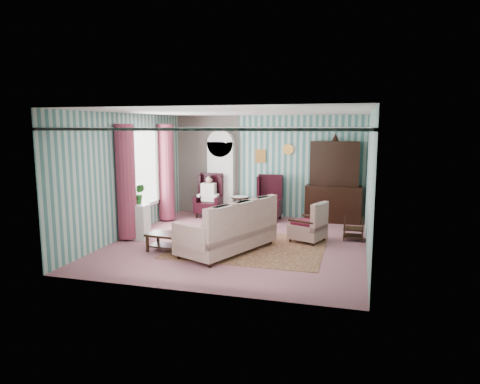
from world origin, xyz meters
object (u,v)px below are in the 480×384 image
(dresser_hutch, at_px, (334,179))
(coffee_table, at_px, (168,242))
(wingback_left, at_px, (209,195))
(sofa, at_px, (227,229))
(seated_woman, at_px, (209,197))
(nest_table, at_px, (353,229))
(round_side_table, at_px, (240,207))
(bookcase, at_px, (221,177))
(plant_stand, at_px, (137,222))
(wingback_right, at_px, (268,198))
(floral_armchair, at_px, (308,220))

(dresser_hutch, bearing_deg, coffee_table, -129.90)
(wingback_left, bearing_deg, coffee_table, -84.32)
(dresser_hutch, distance_m, sofa, 4.03)
(wingback_left, relative_size, coffee_table, 1.44)
(seated_woman, height_order, nest_table, seated_woman)
(wingback_left, xyz_separation_m, nest_table, (4.07, -1.55, -0.35))
(nest_table, bearing_deg, round_side_table, 151.80)
(bookcase, distance_m, plant_stand, 3.39)
(wingback_right, bearing_deg, nest_table, -33.75)
(seated_woman, xyz_separation_m, round_side_table, (0.90, 0.15, -0.29))
(seated_woman, relative_size, coffee_table, 1.36)
(round_side_table, bearing_deg, seated_woman, -170.54)
(bookcase, height_order, seated_woman, bookcase)
(round_side_table, bearing_deg, dresser_hutch, 2.64)
(sofa, bearing_deg, plant_stand, 102.71)
(floral_armchair, bearing_deg, nest_table, -46.84)
(sofa, bearing_deg, dresser_hutch, -6.33)
(wingback_left, xyz_separation_m, seated_woman, (0.00, 0.00, -0.04))
(wingback_right, xyz_separation_m, seated_woman, (-1.75, 0.00, -0.04))
(bookcase, distance_m, nest_table, 4.37)
(dresser_hutch, relative_size, coffee_table, 2.73)
(bookcase, height_order, wingback_left, bookcase)
(nest_table, relative_size, plant_stand, 0.68)
(bookcase, height_order, plant_stand, bookcase)
(dresser_hutch, bearing_deg, round_side_table, -177.36)
(bookcase, bearing_deg, plant_stand, -108.49)
(wingback_right, bearing_deg, wingback_left, 180.00)
(wingback_right, height_order, seated_woman, wingback_right)
(bookcase, xyz_separation_m, plant_stand, (-1.05, -3.14, -0.72))
(seated_woman, height_order, floral_armchair, seated_woman)
(wingback_left, xyz_separation_m, floral_armchair, (3.07, -1.96, -0.12))
(dresser_hutch, height_order, nest_table, dresser_hutch)
(sofa, height_order, floral_armchair, floral_armchair)
(sofa, relative_size, coffee_table, 2.60)
(round_side_table, xyz_separation_m, nest_table, (3.17, -1.70, -0.03))
(wingback_left, height_order, nest_table, wingback_left)
(nest_table, relative_size, floral_armchair, 0.53)
(round_side_table, distance_m, floral_armchair, 3.03)
(wingback_right, bearing_deg, coffee_table, -111.83)
(plant_stand, relative_size, sofa, 0.36)
(round_side_table, distance_m, plant_stand, 3.36)
(round_side_table, relative_size, floral_armchair, 0.59)
(nest_table, bearing_deg, plant_stand, -166.16)
(round_side_table, bearing_deg, wingback_right, -10.01)
(sofa, bearing_deg, wingback_left, 49.06)
(round_side_table, height_order, floral_armchair, floral_armchair)
(round_side_table, height_order, sofa, sofa)
(floral_armchair, bearing_deg, sofa, 149.93)
(wingback_left, height_order, seated_woman, wingback_left)
(wingback_right, distance_m, floral_armchair, 2.36)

